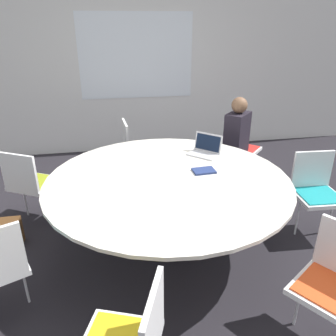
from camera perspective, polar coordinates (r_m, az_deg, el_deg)
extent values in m
plane|color=black|center=(3.39, 0.00, -12.96)|extent=(16.00, 16.00, 0.00)
cube|color=silver|center=(5.55, -5.49, 16.76)|extent=(8.00, 0.06, 2.70)
cube|color=white|center=(5.50, -5.54, 18.78)|extent=(1.80, 0.01, 1.30)
cylinder|color=#333333|center=(3.39, 0.00, -12.83)|extent=(0.57, 0.57, 0.02)
cylinder|color=#333333|center=(3.19, 0.00, -7.76)|extent=(0.18, 0.18, 0.68)
cylinder|color=silver|center=(3.02, 0.00, -1.99)|extent=(2.24, 2.24, 0.03)
cube|color=white|center=(4.63, 12.76, 3.10)|extent=(0.61, 0.61, 0.04)
cube|color=red|center=(4.62, 12.79, 3.40)|extent=(0.53, 0.54, 0.01)
cube|color=white|center=(4.63, 10.77, 6.15)|extent=(0.31, 0.32, 0.40)
cylinder|color=silver|center=(4.87, 13.33, 1.22)|extent=(0.02, 0.02, 0.41)
cylinder|color=silver|center=(4.56, 11.65, -0.22)|extent=(0.02, 0.02, 0.41)
cube|color=white|center=(4.50, -4.82, 3.01)|extent=(0.45, 0.47, 0.04)
cube|color=#4C5156|center=(4.49, -4.83, 3.32)|extent=(0.40, 0.41, 0.01)
cube|color=white|center=(4.40, -7.42, 5.44)|extent=(0.06, 0.42, 0.40)
cylinder|color=silver|center=(4.75, -5.10, 1.21)|extent=(0.02, 0.02, 0.41)
cylinder|color=silver|center=(4.43, -4.31, -0.55)|extent=(0.02, 0.02, 0.41)
cube|color=white|center=(3.85, -22.11, -2.55)|extent=(0.59, 0.58, 0.04)
cube|color=olive|center=(3.84, -22.17, -2.21)|extent=(0.52, 0.51, 0.01)
cube|color=white|center=(3.64, -24.54, -0.73)|extent=(0.38, 0.23, 0.40)
cylinder|color=silver|center=(4.06, -23.59, -5.03)|extent=(0.02, 0.02, 0.41)
cylinder|color=silver|center=(3.85, -19.50, -6.00)|extent=(0.02, 0.02, 0.41)
cylinder|color=silver|center=(2.90, -23.68, -17.69)|extent=(0.02, 0.02, 0.41)
cube|color=white|center=(1.82, -2.63, -25.68)|extent=(0.17, 0.40, 0.40)
cube|color=white|center=(2.51, 26.42, -18.88)|extent=(0.59, 0.60, 0.04)
cube|color=#E04C1E|center=(2.49, 26.53, -18.43)|extent=(0.52, 0.53, 0.01)
cylinder|color=silver|center=(2.70, 21.72, -21.01)|extent=(0.02, 0.02, 0.41)
cube|color=white|center=(3.64, 24.71, -4.64)|extent=(0.47, 0.45, 0.04)
cube|color=teal|center=(3.62, 24.78, -4.27)|extent=(0.41, 0.39, 0.01)
cube|color=white|center=(3.69, 23.83, -0.22)|extent=(0.42, 0.06, 0.40)
cylinder|color=silver|center=(3.83, 26.46, -7.38)|extent=(0.02, 0.02, 0.41)
cylinder|color=silver|center=(3.66, 21.65, -8.01)|extent=(0.02, 0.02, 0.41)
cylinder|color=#231E28|center=(4.55, 12.97, -0.15)|extent=(0.10, 0.10, 0.45)
cylinder|color=#231E28|center=(4.39, 12.09, -0.95)|extent=(0.10, 0.10, 0.45)
cube|color=#231E28|center=(4.33, 11.90, 5.82)|extent=(0.41, 0.41, 0.55)
sphere|color=brown|center=(4.23, 12.34, 10.65)|extent=(0.20, 0.20, 0.20)
cube|color=silver|center=(3.54, 6.18, 2.35)|extent=(0.37, 0.37, 0.02)
cube|color=silver|center=(3.59, 7.01, 4.43)|extent=(0.26, 0.26, 0.20)
cube|color=black|center=(3.58, 6.96, 4.41)|extent=(0.23, 0.23, 0.17)
cube|color=navy|center=(3.15, 6.26, -0.48)|extent=(0.22, 0.16, 0.02)
cube|color=#513319|center=(3.67, -26.92, -10.13)|extent=(0.36, 0.16, 0.28)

